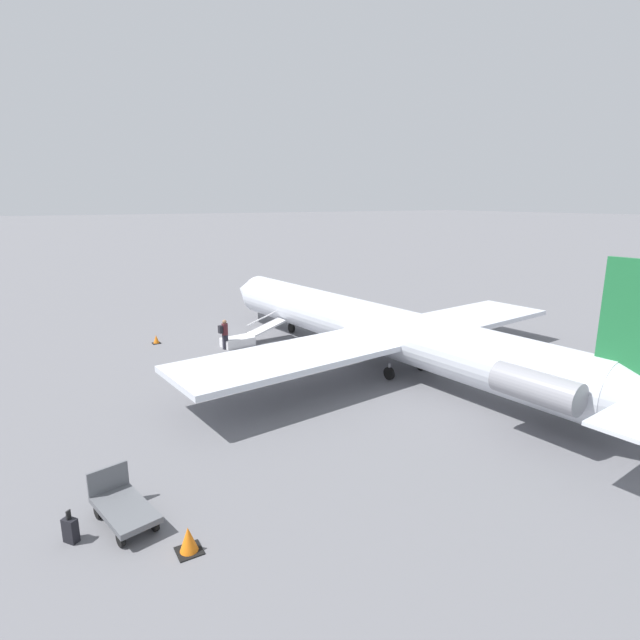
% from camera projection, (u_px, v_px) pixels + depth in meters
% --- Properties ---
extents(ground_plane, '(600.00, 600.00, 0.00)m').
position_uv_depth(ground_plane, '(372.00, 363.00, 26.30)').
color(ground_plane, slate).
extents(airplane_main, '(29.70, 22.64, 6.57)m').
position_uv_depth(airplane_main, '(386.00, 330.00, 25.13)').
color(airplane_main, silver).
rests_on(airplane_main, ground).
extents(boarding_stairs, '(1.48, 4.10, 1.66)m').
position_uv_depth(boarding_stairs, '(244.00, 339.00, 29.50)').
color(boarding_stairs, silver).
rests_on(boarding_stairs, ground).
extents(passenger, '(0.36, 0.55, 1.74)m').
position_uv_depth(passenger, '(224.00, 332.00, 28.43)').
color(passenger, '#23232D').
rests_on(passenger, ground).
extents(luggage_cart, '(2.39, 1.55, 1.22)m').
position_uv_depth(luggage_cart, '(123.00, 506.00, 13.18)').
color(luggage_cart, '#595B60').
rests_on(luggage_cart, ground).
extents(suitcase, '(0.42, 0.39, 0.88)m').
position_uv_depth(suitcase, '(71.00, 530.00, 12.44)').
color(suitcase, black).
rests_on(suitcase, ground).
extents(traffic_cone_near_stairs, '(0.47, 0.47, 0.52)m').
position_uv_depth(traffic_cone_near_stairs, '(156.00, 340.00, 29.76)').
color(traffic_cone_near_stairs, black).
rests_on(traffic_cone_near_stairs, ground).
extents(traffic_cone_near_cart, '(0.61, 0.61, 0.67)m').
position_uv_depth(traffic_cone_near_cart, '(189.00, 540.00, 12.09)').
color(traffic_cone_near_cart, black).
rests_on(traffic_cone_near_cart, ground).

